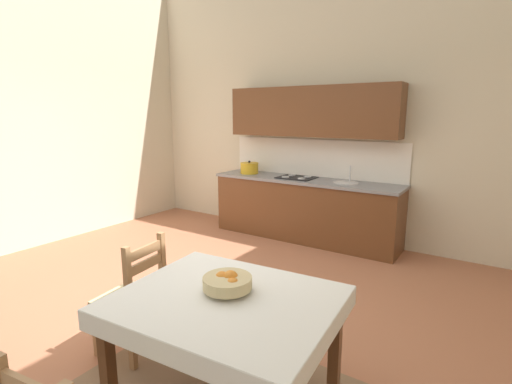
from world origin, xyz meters
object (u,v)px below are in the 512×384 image
at_px(kitchen_cabinetry, 306,181).
at_px(dining_table, 226,316).
at_px(dining_chair_tv_side, 134,298).
at_px(fruit_bowl, 228,282).

distance_m(kitchen_cabinetry, dining_table, 3.50).
relative_size(kitchen_cabinetry, dining_chair_tv_side, 2.98).
bearing_deg(dining_chair_tv_side, fruit_bowl, -1.04).
xyz_separation_m(dining_table, dining_chair_tv_side, (-0.96, 0.08, -0.19)).
height_order(kitchen_cabinetry, dining_chair_tv_side, kitchen_cabinetry).
bearing_deg(dining_table, fruit_bowl, 118.85).
xyz_separation_m(kitchen_cabinetry, dining_table, (1.11, -3.31, -0.23)).
relative_size(dining_table, dining_chair_tv_side, 1.46).
bearing_deg(fruit_bowl, dining_table, -61.15).
bearing_deg(dining_chair_tv_side, kitchen_cabinetry, 92.78).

